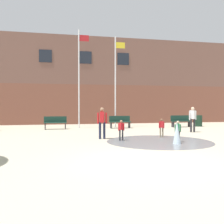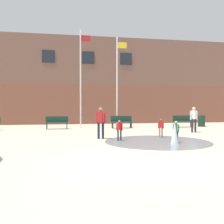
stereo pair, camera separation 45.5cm
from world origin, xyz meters
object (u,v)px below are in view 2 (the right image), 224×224
object	(u,v)px
park_bench_center	(57,122)
flagpole_left	(81,76)
flagpole_right	(117,79)
adult_in_red	(194,118)
child_running	(119,129)
trash_can	(201,121)
park_bench_near_trashcan	(183,121)
child_in_fountain	(176,130)
park_bench_under_right_flagpole	(122,122)
adult_near_bench	(101,120)
child_with_pink_shirt	(161,127)

from	to	relation	value
park_bench_center	flagpole_left	bearing A→B (deg)	15.80
park_bench_center	flagpole_right	world-z (taller)	flagpole_right
adult_in_red	flagpole_right	world-z (taller)	flagpole_right
child_running	trash_can	world-z (taller)	child_running
adult_in_red	park_bench_near_trashcan	bearing A→B (deg)	-39.79
child_in_fountain	flagpole_left	bearing A→B (deg)	39.07
park_bench_under_right_flagpole	trash_can	world-z (taller)	park_bench_under_right_flagpole
park_bench_under_right_flagpole	adult_near_bench	world-z (taller)	adult_near_bench
park_bench_under_right_flagpole	flagpole_left	bearing A→B (deg)	168.59
flagpole_left	park_bench_under_right_flagpole	bearing A→B (deg)	-11.41
park_bench_near_trashcan	adult_near_bench	xyz separation A→B (m)	(-7.28, -5.86, 0.45)
adult_near_bench	flagpole_left	world-z (taller)	flagpole_left
child_in_fountain	child_running	world-z (taller)	same
adult_near_bench	child_running	world-z (taller)	adult_near_bench
adult_in_red	flagpole_right	distance (m)	6.57
park_bench_center	park_bench_under_right_flagpole	bearing A→B (deg)	-1.22
child_with_pink_shirt	flagpole_right	xyz separation A→B (m)	(-0.98, 6.57, 3.11)
park_bench_center	adult_near_bench	distance (m)	6.48
adult_in_red	flagpole_left	size ratio (longest dim) A/B	0.22
child_with_pink_shirt	flagpole_right	world-z (taller)	flagpole_right
child_in_fountain	adult_in_red	bearing A→B (deg)	-21.62
park_bench_center	trash_can	distance (m)	11.31
park_bench_center	adult_in_red	distance (m)	9.38
park_bench_center	adult_near_bench	size ratio (longest dim) A/B	1.01
child_running	flagpole_right	world-z (taller)	flagpole_right
park_bench_center	flagpole_left	distance (m)	3.87
child_with_pink_shirt	flagpole_left	world-z (taller)	flagpole_left
park_bench_center	child_running	bearing A→B (deg)	-65.59
park_bench_under_right_flagpole	adult_in_red	distance (m)	5.41
flagpole_right	trash_can	bearing A→B (deg)	-3.19
park_bench_center	child_with_pink_shirt	xyz separation A→B (m)	(5.51, -6.07, 0.10)
child_with_pink_shirt	child_running	distance (m)	2.52
park_bench_near_trashcan	child_running	size ratio (longest dim) A/B	1.62
flagpole_left	child_with_pink_shirt	bearing A→B (deg)	-60.28
adult_in_red	child_in_fountain	xyz separation A→B (m)	(-2.99, -4.00, -0.35)
child_running	flagpole_right	xyz separation A→B (m)	(1.42, 7.35, 3.11)
child_in_fountain	trash_can	bearing A→B (deg)	-20.57
adult_in_red	flagpole_left	distance (m)	8.60
park_bench_center	park_bench_under_right_flagpole	size ratio (longest dim) A/B	1.00
park_bench_center	child_running	xyz separation A→B (m)	(3.11, -6.85, 0.10)
park_bench_under_right_flagpole	park_bench_near_trashcan	xyz separation A→B (m)	(4.89, -0.07, 0.00)
child_in_fountain	flagpole_left	size ratio (longest dim) A/B	0.13
park_bench_under_right_flagpole	park_bench_near_trashcan	world-z (taller)	same
adult_in_red	adult_near_bench	distance (m)	6.52
child_running	adult_in_red	bearing A→B (deg)	-9.77
adult_near_bench	trash_can	size ratio (longest dim) A/B	1.77
child_in_fountain	child_with_pink_shirt	bearing A→B (deg)	15.17
park_bench_under_right_flagpole	child_running	size ratio (longest dim) A/B	1.62
adult_in_red	trash_can	distance (m)	4.97
park_bench_near_trashcan	child_in_fountain	world-z (taller)	child_in_fountain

